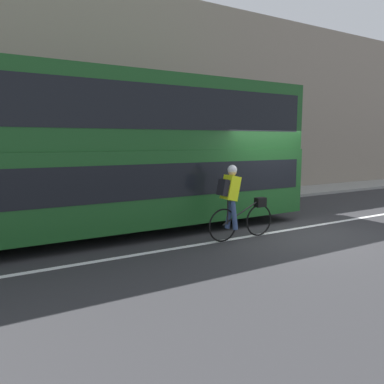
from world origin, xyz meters
The scene contains 8 objects.
ground_plane centered at (0.00, 0.00, 0.00)m, with size 80.00×80.00×0.00m, color #2D2D30.
road_center_line centered at (0.00, 0.22, 0.00)m, with size 50.00×0.14×0.01m, color silver.
sidewalk_curb centered at (0.00, 5.07, 0.06)m, with size 60.00×2.03×0.11m.
building_facade centered at (0.00, 6.24, 3.72)m, with size 60.00×0.30×7.44m.
bus centered at (-3.77, 2.11, 2.06)m, with size 9.81×2.48×3.72m.
cyclist_on_bike centered at (-1.67, 0.16, 0.91)m, with size 1.79×0.32×1.71m.
trash_bin centered at (-1.04, 4.97, 0.53)m, with size 0.49×0.49×0.83m.
street_sign_post centered at (-1.54, 4.96, 1.54)m, with size 0.36×0.09×2.56m.
Camera 1 is at (-6.73, -6.47, 2.22)m, focal length 35.00 mm.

